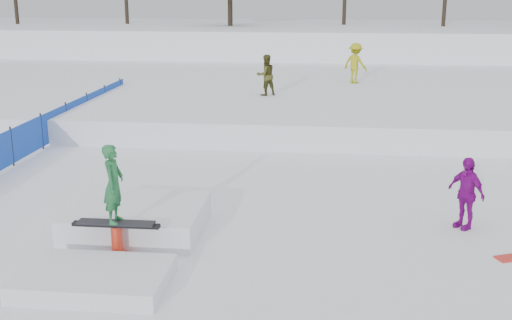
# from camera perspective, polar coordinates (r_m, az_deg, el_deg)

# --- Properties ---
(ground) EXTENTS (120.00, 120.00, 0.00)m
(ground) POSITION_cam_1_polar(r_m,az_deg,el_deg) (12.54, -3.29, -7.18)
(ground) COLOR white
(snow_berm) EXTENTS (60.00, 14.00, 2.40)m
(snow_berm) POSITION_cam_1_polar(r_m,az_deg,el_deg) (41.63, 3.57, 10.25)
(snow_berm) COLOR white
(snow_berm) RESTS_ON ground
(snow_midrise) EXTENTS (50.00, 18.00, 0.80)m
(snow_midrise) POSITION_cam_1_polar(r_m,az_deg,el_deg) (27.85, 2.13, 6.16)
(snow_midrise) COLOR white
(snow_midrise) RESTS_ON ground
(safety_fence) EXTENTS (0.05, 16.00, 1.10)m
(safety_fence) POSITION_cam_1_polar(r_m,az_deg,el_deg) (20.36, -18.51, 2.44)
(safety_fence) COLOR #1743B9
(safety_fence) RESTS_ON ground
(walker_olive) EXTENTS (0.93, 0.88, 1.52)m
(walker_olive) POSITION_cam_1_polar(r_m,az_deg,el_deg) (24.14, 0.88, 7.56)
(walker_olive) COLOR #3C3C15
(walker_olive) RESTS_ON snow_midrise
(walker_ygreen) EXTENTS (1.25, 1.14, 1.68)m
(walker_ygreen) POSITION_cam_1_polar(r_m,az_deg,el_deg) (27.54, 8.82, 8.50)
(walker_ygreen) COLOR #9D9F14
(walker_ygreen) RESTS_ON snow_midrise
(spectator_purple) EXTENTS (0.83, 0.91, 1.49)m
(spectator_purple) POSITION_cam_1_polar(r_m,az_deg,el_deg) (13.61, 18.15, -2.80)
(spectator_purple) COLOR #850985
(spectator_purple) RESTS_ON ground
(jib_rail_feature) EXTENTS (2.60, 4.40, 2.11)m
(jib_rail_feature) POSITION_cam_1_polar(r_m,az_deg,el_deg) (12.46, -11.42, -6.13)
(jib_rail_feature) COLOR white
(jib_rail_feature) RESTS_ON ground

